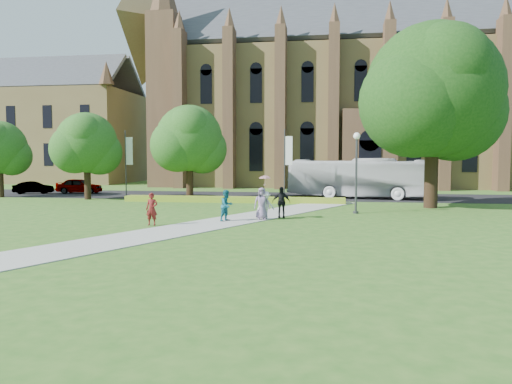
% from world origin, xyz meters
% --- Properties ---
extents(ground, '(160.00, 160.00, 0.00)m').
position_xyz_m(ground, '(0.00, 0.00, 0.00)').
color(ground, '#2B5D1B').
rests_on(ground, ground).
extents(road, '(160.00, 10.00, 0.02)m').
position_xyz_m(road, '(0.00, 20.00, 0.01)').
color(road, black).
rests_on(road, ground).
extents(footpath, '(15.58, 28.54, 0.04)m').
position_xyz_m(footpath, '(0.00, 1.00, 0.02)').
color(footpath, '#B2B2A8').
rests_on(footpath, ground).
extents(flower_hedge, '(18.00, 1.40, 0.45)m').
position_xyz_m(flower_hedge, '(-2.00, 13.20, 0.23)').
color(flower_hedge, '#ADB824').
rests_on(flower_hedge, ground).
extents(cathedral, '(52.60, 18.25, 28.00)m').
position_xyz_m(cathedral, '(10.00, 39.73, 12.98)').
color(cathedral, brown).
rests_on(cathedral, ground).
extents(building_west, '(22.00, 14.00, 18.30)m').
position_xyz_m(building_west, '(-34.00, 42.00, 9.21)').
color(building_west, brown).
rests_on(building_west, ground).
extents(streetlamp, '(0.44, 0.44, 5.24)m').
position_xyz_m(streetlamp, '(7.50, 6.50, 3.30)').
color(streetlamp, '#38383D').
rests_on(streetlamp, ground).
extents(large_tree, '(9.60, 9.60, 13.20)m').
position_xyz_m(large_tree, '(13.00, 11.00, 8.37)').
color(large_tree, '#332114').
rests_on(large_tree, ground).
extents(street_tree_0, '(5.20, 5.20, 7.50)m').
position_xyz_m(street_tree_0, '(-15.00, 14.00, 4.87)').
color(street_tree_0, '#332114').
rests_on(street_tree_0, ground).
extents(street_tree_1, '(5.60, 5.60, 8.05)m').
position_xyz_m(street_tree_1, '(-6.00, 14.50, 5.22)').
color(street_tree_1, '#332114').
rests_on(street_tree_1, ground).
extents(banner_pole_0, '(0.70, 0.10, 6.00)m').
position_xyz_m(banner_pole_0, '(2.11, 15.20, 3.39)').
color(banner_pole_0, '#38383D').
rests_on(banner_pole_0, ground).
extents(banner_pole_1, '(0.70, 0.10, 6.00)m').
position_xyz_m(banner_pole_1, '(-11.89, 15.20, 3.39)').
color(banner_pole_1, '#38383D').
rests_on(banner_pole_1, ground).
extents(tour_coach, '(13.07, 5.36, 3.55)m').
position_xyz_m(tour_coach, '(8.39, 18.83, 1.79)').
color(tour_coach, white).
rests_on(tour_coach, road).
extents(car_0, '(4.60, 2.20, 1.52)m').
position_xyz_m(car_0, '(-19.23, 20.41, 0.78)').
color(car_0, gray).
rests_on(car_0, road).
extents(car_1, '(3.92, 2.38, 1.22)m').
position_xyz_m(car_1, '(-23.45, 19.16, 0.63)').
color(car_1, gray).
rests_on(car_1, road).
extents(pedestrian_0, '(0.65, 0.45, 1.73)m').
position_xyz_m(pedestrian_0, '(-3.49, -1.17, 0.91)').
color(pedestrian_0, maroon).
rests_on(pedestrian_0, footpath).
extents(pedestrian_1, '(1.03, 1.08, 1.76)m').
position_xyz_m(pedestrian_1, '(0.07, 1.20, 0.92)').
color(pedestrian_1, '#186478').
rests_on(pedestrian_1, footpath).
extents(pedestrian_2, '(1.21, 1.05, 1.62)m').
position_xyz_m(pedestrian_2, '(2.14, 2.37, 0.85)').
color(pedestrian_2, silver).
rests_on(pedestrian_2, footpath).
extents(pedestrian_3, '(1.13, 0.58, 1.86)m').
position_xyz_m(pedestrian_3, '(2.97, 3.18, 0.97)').
color(pedestrian_3, black).
rests_on(pedestrian_3, footpath).
extents(pedestrian_4, '(0.99, 0.73, 1.85)m').
position_xyz_m(pedestrian_4, '(1.92, 2.25, 0.97)').
color(pedestrian_4, slate).
rests_on(pedestrian_4, footpath).
extents(parasol, '(0.73, 0.73, 0.61)m').
position_xyz_m(parasol, '(2.10, 2.35, 2.20)').
color(parasol, '#E7A8A3').
rests_on(parasol, pedestrian_4).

